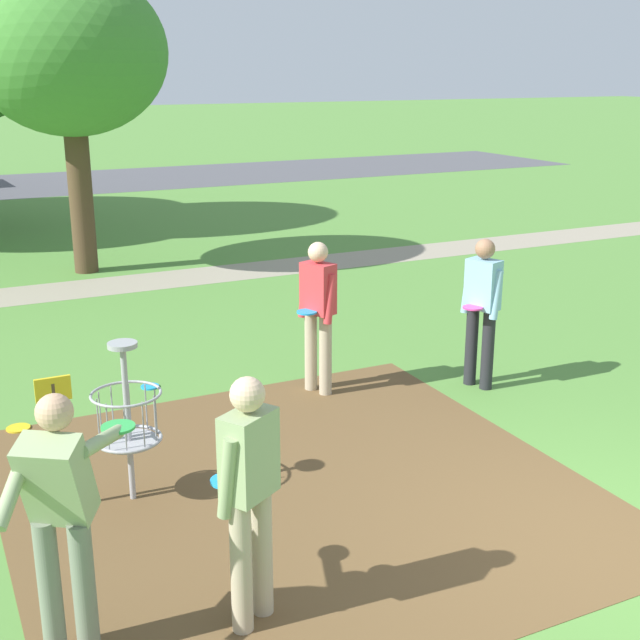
% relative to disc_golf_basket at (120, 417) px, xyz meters
% --- Properties ---
extents(dirt_tee_pad, '(4.78, 4.86, 0.01)m').
position_rel_disc_golf_basket_xyz_m(dirt_tee_pad, '(1.37, -0.48, -0.75)').
color(dirt_tee_pad, brown).
rests_on(dirt_tee_pad, ground).
extents(disc_golf_basket, '(0.98, 0.58, 1.39)m').
position_rel_disc_golf_basket_xyz_m(disc_golf_basket, '(0.00, 0.00, 0.00)').
color(disc_golf_basket, '#9E9EA3').
rests_on(disc_golf_basket, ground).
extents(player_foreground_watching, '(0.49, 0.45, 1.71)m').
position_rel_disc_golf_basket_xyz_m(player_foreground_watching, '(0.37, -1.98, 0.21)').
color(player_foreground_watching, tan).
rests_on(player_foreground_watching, ground).
extents(player_throwing, '(0.97, 0.78, 1.71)m').
position_rel_disc_golf_basket_xyz_m(player_throwing, '(-0.75, -1.79, 0.23)').
color(player_throwing, slate).
rests_on(player_throwing, ground).
extents(player_waiting_left, '(0.45, 0.50, 1.71)m').
position_rel_disc_golf_basket_xyz_m(player_waiting_left, '(2.54, 1.51, 0.21)').
color(player_waiting_left, tan).
rests_on(player_waiting_left, ground).
extents(player_waiting_right, '(0.44, 0.50, 1.71)m').
position_rel_disc_golf_basket_xyz_m(player_waiting_right, '(4.25, 0.86, 0.21)').
color(player_waiting_right, '#232328').
rests_on(player_waiting_right, ground).
extents(frisbee_by_tee, '(0.24, 0.24, 0.02)m').
position_rel_disc_golf_basket_xyz_m(frisbee_by_tee, '(-0.63, 1.91, -0.74)').
color(frisbee_by_tee, gold).
rests_on(frisbee_by_tee, ground).
extents(frisbee_scattered_a, '(0.20, 0.20, 0.02)m').
position_rel_disc_golf_basket_xyz_m(frisbee_scattered_a, '(0.87, 2.47, -0.74)').
color(frisbee_scattered_a, '#1E93DB').
rests_on(frisbee_scattered_a, ground).
extents(tree_mid_center, '(3.27, 3.27, 5.14)m').
position_rel_disc_golf_basket_xyz_m(tree_mid_center, '(1.36, 8.56, 2.96)').
color(tree_mid_center, '#4C3823').
rests_on(tree_mid_center, ground).
extents(parking_lot_strip, '(36.00, 6.00, 0.01)m').
position_rel_disc_golf_basket_xyz_m(parking_lot_strip, '(3.28, 21.22, -0.75)').
color(parking_lot_strip, '#4C4C51').
rests_on(parking_lot_strip, ground).
extents(gravel_path, '(40.00, 1.23, 0.00)m').
position_rel_disc_golf_basket_xyz_m(gravel_path, '(3.28, 7.35, -0.75)').
color(gravel_path, gray).
rests_on(gravel_path, ground).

